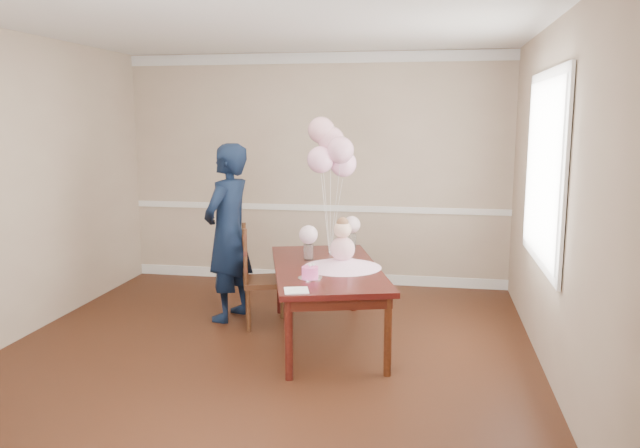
# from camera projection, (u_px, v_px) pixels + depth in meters

# --- Properties ---
(floor) EXTENTS (4.50, 5.00, 0.00)m
(floor) POSITION_uv_depth(u_px,v_px,m) (261.00, 358.00, 5.14)
(floor) COLOR black
(floor) RESTS_ON ground
(ceiling) EXTENTS (4.50, 5.00, 0.02)m
(ceiling) POSITION_uv_depth(u_px,v_px,m) (256.00, 17.00, 4.68)
(ceiling) COLOR silver
(ceiling) RESTS_ON wall_back
(wall_back) EXTENTS (4.50, 0.02, 2.70)m
(wall_back) POSITION_uv_depth(u_px,v_px,m) (316.00, 170.00, 7.34)
(wall_back) COLOR tan
(wall_back) RESTS_ON floor
(wall_front) EXTENTS (4.50, 0.02, 2.70)m
(wall_front) POSITION_uv_depth(u_px,v_px,m) (89.00, 271.00, 2.48)
(wall_front) COLOR tan
(wall_front) RESTS_ON floor
(wall_left) EXTENTS (0.02, 5.00, 2.70)m
(wall_left) POSITION_uv_depth(u_px,v_px,m) (3.00, 190.00, 5.29)
(wall_left) COLOR tan
(wall_left) RESTS_ON floor
(wall_right) EXTENTS (0.02, 5.00, 2.70)m
(wall_right) POSITION_uv_depth(u_px,v_px,m) (558.00, 202.00, 4.52)
(wall_right) COLOR tan
(wall_right) RESTS_ON floor
(chair_rail_trim) EXTENTS (4.50, 0.02, 0.07)m
(chair_rail_trim) POSITION_uv_depth(u_px,v_px,m) (316.00, 208.00, 7.40)
(chair_rail_trim) COLOR white
(chair_rail_trim) RESTS_ON wall_back
(crown_molding) EXTENTS (4.50, 0.02, 0.12)m
(crown_molding) POSITION_uv_depth(u_px,v_px,m) (315.00, 58.00, 7.11)
(crown_molding) COLOR silver
(crown_molding) RESTS_ON wall_back
(baseboard_trim) EXTENTS (4.50, 0.02, 0.12)m
(baseboard_trim) POSITION_uv_depth(u_px,v_px,m) (316.00, 276.00, 7.54)
(baseboard_trim) COLOR white
(baseboard_trim) RESTS_ON floor
(window_frame) EXTENTS (0.02, 1.66, 1.56)m
(window_frame) POSITION_uv_depth(u_px,v_px,m) (544.00, 169.00, 4.98)
(window_frame) COLOR white
(window_frame) RESTS_ON wall_right
(window_blinds) EXTENTS (0.01, 1.50, 1.40)m
(window_blinds) POSITION_uv_depth(u_px,v_px,m) (542.00, 169.00, 4.98)
(window_blinds) COLOR white
(window_blinds) RESTS_ON wall_right
(dining_table_top) EXTENTS (1.36, 1.97, 0.04)m
(dining_table_top) POSITION_uv_depth(u_px,v_px,m) (326.00, 269.00, 5.45)
(dining_table_top) COLOR black
(dining_table_top) RESTS_ON table_leg_fl
(table_apron) EXTENTS (1.25, 1.86, 0.09)m
(table_apron) POSITION_uv_depth(u_px,v_px,m) (326.00, 276.00, 5.46)
(table_apron) COLOR black
(table_apron) RESTS_ON table_leg_fl
(table_leg_fl) EXTENTS (0.08, 0.08, 0.63)m
(table_leg_fl) POSITION_uv_depth(u_px,v_px,m) (289.00, 340.00, 4.66)
(table_leg_fl) COLOR black
(table_leg_fl) RESTS_ON floor
(table_leg_fr) EXTENTS (0.08, 0.08, 0.63)m
(table_leg_fr) POSITION_uv_depth(u_px,v_px,m) (388.00, 336.00, 4.74)
(table_leg_fr) COLOR black
(table_leg_fr) RESTS_ON floor
(table_leg_bl) EXTENTS (0.08, 0.08, 0.63)m
(table_leg_bl) POSITION_uv_depth(u_px,v_px,m) (280.00, 283.00, 6.28)
(table_leg_bl) COLOR black
(table_leg_bl) RESTS_ON floor
(table_leg_br) EXTENTS (0.08, 0.08, 0.63)m
(table_leg_br) POSITION_uv_depth(u_px,v_px,m) (354.00, 281.00, 6.36)
(table_leg_br) COLOR black
(table_leg_br) RESTS_ON floor
(baby_skirt) EXTENTS (0.84, 0.84, 0.09)m
(baby_skirt) POSITION_uv_depth(u_px,v_px,m) (342.00, 262.00, 5.41)
(baby_skirt) COLOR #FBB9E3
(baby_skirt) RESTS_ON dining_table_top
(baby_torso) EXTENTS (0.22, 0.22, 0.22)m
(baby_torso) POSITION_uv_depth(u_px,v_px,m) (342.00, 249.00, 5.39)
(baby_torso) COLOR pink
(baby_torso) RESTS_ON baby_skirt
(baby_head) EXTENTS (0.15, 0.15, 0.15)m
(baby_head) POSITION_uv_depth(u_px,v_px,m) (343.00, 230.00, 5.36)
(baby_head) COLOR beige
(baby_head) RESTS_ON baby_torso
(baby_hair) EXTENTS (0.11, 0.11, 0.11)m
(baby_hair) POSITION_uv_depth(u_px,v_px,m) (343.00, 223.00, 5.35)
(baby_hair) COLOR brown
(baby_hair) RESTS_ON baby_head
(cake_platter) EXTENTS (0.24, 0.24, 0.01)m
(cake_platter) POSITION_uv_depth(u_px,v_px,m) (310.00, 278.00, 5.03)
(cake_platter) COLOR silver
(cake_platter) RESTS_ON dining_table_top
(birthday_cake) EXTENTS (0.17, 0.17, 0.09)m
(birthday_cake) POSITION_uv_depth(u_px,v_px,m) (310.00, 272.00, 5.03)
(birthday_cake) COLOR #FF50B1
(birthday_cake) RESTS_ON cake_platter
(cake_flower_a) EXTENTS (0.03, 0.03, 0.03)m
(cake_flower_a) POSITION_uv_depth(u_px,v_px,m) (310.00, 265.00, 5.02)
(cake_flower_a) COLOR white
(cake_flower_a) RESTS_ON birthday_cake
(cake_flower_b) EXTENTS (0.03, 0.03, 0.03)m
(cake_flower_b) POSITION_uv_depth(u_px,v_px,m) (313.00, 265.00, 5.04)
(cake_flower_b) COLOR silver
(cake_flower_b) RESTS_ON birthday_cake
(rose_vase_near) EXTENTS (0.11, 0.11, 0.14)m
(rose_vase_near) POSITION_uv_depth(u_px,v_px,m) (308.00, 252.00, 5.69)
(rose_vase_near) COLOR white
(rose_vase_near) RESTS_ON dining_table_top
(roses_near) EXTENTS (0.17, 0.17, 0.17)m
(roses_near) POSITION_uv_depth(u_px,v_px,m) (308.00, 235.00, 5.66)
(roses_near) COLOR silver
(roses_near) RESTS_ON rose_vase_near
(rose_vase_far) EXTENTS (0.11, 0.11, 0.14)m
(rose_vase_far) POSITION_uv_depth(u_px,v_px,m) (352.00, 241.00, 6.22)
(rose_vase_far) COLOR white
(rose_vase_far) RESTS_ON dining_table_top
(roses_far) EXTENTS (0.17, 0.17, 0.17)m
(roses_far) POSITION_uv_depth(u_px,v_px,m) (352.00, 225.00, 6.19)
(roses_far) COLOR #FFD5DE
(roses_far) RESTS_ON rose_vase_far
(napkin) EXTENTS (0.22, 0.22, 0.01)m
(napkin) POSITION_uv_depth(u_px,v_px,m) (296.00, 290.00, 4.67)
(napkin) COLOR white
(napkin) RESTS_ON dining_table_top
(balloon_weight) EXTENTS (0.04, 0.04, 0.02)m
(balloon_weight) POSITION_uv_depth(u_px,v_px,m) (330.00, 253.00, 5.94)
(balloon_weight) COLOR silver
(balloon_weight) RESTS_ON dining_table_top
(balloon_a) EXTENTS (0.25, 0.25, 0.25)m
(balloon_a) POSITION_uv_depth(u_px,v_px,m) (321.00, 160.00, 5.78)
(balloon_a) COLOR #FDB3D9
(balloon_a) RESTS_ON balloon_ribbon_a
(balloon_b) EXTENTS (0.25, 0.25, 0.25)m
(balloon_b) POSITION_uv_depth(u_px,v_px,m) (340.00, 150.00, 5.74)
(balloon_b) COLOR #E4A2BF
(balloon_b) RESTS_ON balloon_ribbon_b
(balloon_c) EXTENTS (0.25, 0.25, 0.25)m
(balloon_c) POSITION_uv_depth(u_px,v_px,m) (331.00, 140.00, 5.85)
(balloon_c) COLOR #E4A1B6
(balloon_c) RESTS_ON balloon_ribbon_c
(balloon_d) EXTENTS (0.25, 0.25, 0.25)m
(balloon_d) POSITION_uv_depth(u_px,v_px,m) (321.00, 130.00, 5.85)
(balloon_d) COLOR #E2A0B0
(balloon_d) RESTS_ON balloon_ribbon_d
(balloon_e) EXTENTS (0.25, 0.25, 0.25)m
(balloon_e) POSITION_uv_depth(u_px,v_px,m) (343.00, 164.00, 5.88)
(balloon_e) COLOR #FFB4DA
(balloon_e) RESTS_ON balloon_ribbon_e
(balloon_ribbon_a) EXTENTS (0.08, 0.03, 0.75)m
(balloon_ribbon_a) POSITION_uv_depth(u_px,v_px,m) (325.00, 214.00, 5.87)
(balloon_ribbon_a) COLOR white
(balloon_ribbon_a) RESTS_ON balloon_weight
(balloon_ribbon_b) EXTENTS (0.10, 0.02, 0.84)m
(balloon_ribbon_b) POSITION_uv_depth(u_px,v_px,m) (335.00, 210.00, 5.85)
(balloon_ribbon_b) COLOR silver
(balloon_ribbon_b) RESTS_ON balloon_weight
(balloon_ribbon_c) EXTENTS (0.01, 0.09, 0.93)m
(balloon_ribbon_c) POSITION_uv_depth(u_px,v_px,m) (330.00, 204.00, 5.91)
(balloon_ribbon_c) COLOR white
(balloon_ribbon_c) RESTS_ON balloon_weight
(balloon_ribbon_d) EXTENTS (0.10, 0.07, 1.02)m
(balloon_ribbon_d) POSITION_uv_depth(u_px,v_px,m) (326.00, 199.00, 5.90)
(balloon_ribbon_d) COLOR white
(balloon_ribbon_d) RESTS_ON balloon_weight
(balloon_ribbon_e) EXTENTS (0.11, 0.10, 0.70)m
(balloon_ribbon_e) POSITION_uv_depth(u_px,v_px,m) (337.00, 216.00, 5.92)
(balloon_ribbon_e) COLOR silver
(balloon_ribbon_e) RESTS_ON balloon_weight
(dining_chair_seat) EXTENTS (0.53, 0.53, 0.05)m
(dining_chair_seat) POSITION_uv_depth(u_px,v_px,m) (266.00, 281.00, 5.90)
(dining_chair_seat) COLOR #361B0E
(dining_chair_seat) RESTS_ON chair_leg_fl
(chair_leg_fl) EXTENTS (0.05, 0.05, 0.41)m
(chair_leg_fl) POSITION_uv_depth(u_px,v_px,m) (249.00, 310.00, 5.74)
(chair_leg_fl) COLOR #3D1F10
(chair_leg_fl) RESTS_ON floor
(chair_leg_fr) EXTENTS (0.05, 0.05, 0.41)m
(chair_leg_fr) POSITION_uv_depth(u_px,v_px,m) (285.00, 309.00, 5.79)
(chair_leg_fr) COLOR #38140F
(chair_leg_fr) RESTS_ON floor
(chair_leg_bl) EXTENTS (0.05, 0.05, 0.41)m
(chair_leg_bl) POSITION_uv_depth(u_px,v_px,m) (247.00, 300.00, 6.08)
(chair_leg_bl) COLOR #381C0F
(chair_leg_bl) RESTS_ON floor
(chair_leg_br) EXTENTS (0.05, 0.05, 0.41)m
(chair_leg_br) POSITION_uv_depth(u_px,v_px,m) (282.00, 298.00, 6.12)
(chair_leg_br) COLOR #331D0D
(chair_leg_br) RESTS_ON floor
(chair_back_post_l) EXTENTS (0.05, 0.05, 0.53)m
(chair_back_post_l) POSITION_uv_depth(u_px,v_px,m) (245.00, 258.00, 5.66)
(chair_back_post_l) COLOR #381D0F
(chair_back_post_l) RESTS_ON dining_chair_seat
(chair_back_post_r) EXTENTS (0.05, 0.05, 0.53)m
(chair_back_post_r) POSITION_uv_depth(u_px,v_px,m) (244.00, 250.00, 5.99)
(chair_back_post_r) COLOR #331C0E
(chair_back_post_r) RESTS_ON dining_chair_seat
(chair_slat_low) EXTENTS (0.15, 0.37, 0.05)m
(chair_slat_low) POSITION_uv_depth(u_px,v_px,m) (245.00, 266.00, 5.84)
(chair_slat_low) COLOR #3C1910
(chair_slat_low) RESTS_ON dining_chair_seat
(chair_slat_mid) EXTENTS (0.15, 0.37, 0.05)m
(chair_slat_mid) POSITION_uv_depth(u_px,v_px,m) (245.00, 250.00, 5.82)
(chair_slat_mid) COLOR #35130E
(chair_slat_mid) RESTS_ON dining_chair_seat
(chair_slat_top) EXTENTS (0.15, 0.37, 0.05)m
(chair_slat_top) POSITION_uv_depth(u_px,v_px,m) (244.00, 234.00, 5.79)
(chair_slat_top) COLOR #3A190F
(chair_slat_top) RESTS_ON dining_chair_seat
(woman) EXTENTS (0.57, 0.71, 1.72)m
(woman) POSITION_uv_depth(u_px,v_px,m) (228.00, 233.00, 6.03)
(woman) COLOR black
(woman) RESTS_ON floor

